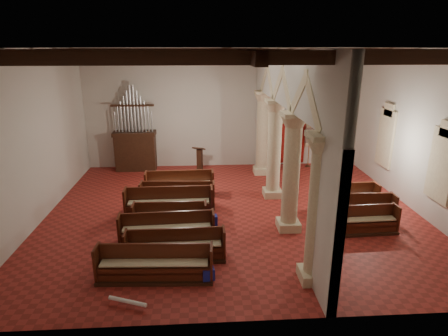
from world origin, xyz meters
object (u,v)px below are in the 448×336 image
pipe_organ (135,144)px  lectern (200,162)px  processional_banner (309,152)px  nave_pew_0 (155,269)px  aisle_pew_0 (368,224)px

pipe_organ → lectern: bearing=-11.6°
processional_banner → nave_pew_0: (-6.92, -9.71, -0.45)m
pipe_organ → aisle_pew_0: bearing=-39.7°
lectern → nave_pew_0: lectern is taller
lectern → aisle_pew_0: lectern is taller
lectern → processional_banner: (5.71, 0.66, 0.21)m
processional_banner → nave_pew_0: bearing=-136.2°
pipe_organ → processional_banner: 8.97m
processional_banner → nave_pew_0: size_ratio=0.71×
processional_banner → nave_pew_0: processional_banner is taller
nave_pew_0 → lectern: bearing=85.3°
pipe_organ → aisle_pew_0: size_ratio=2.25×
processional_banner → aisle_pew_0: bearing=-100.7°
pipe_organ → processional_banner: bearing=-0.0°
pipe_organ → nave_pew_0: 9.98m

